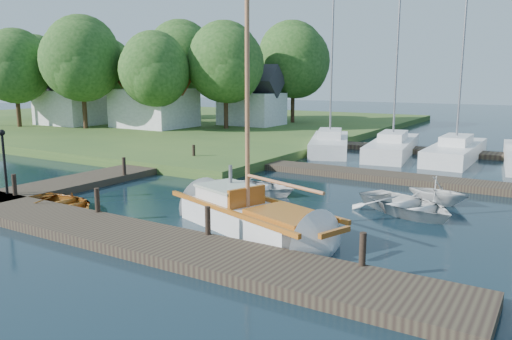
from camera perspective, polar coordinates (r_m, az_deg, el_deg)
The scene contains 31 objects.
ground at distance 19.04m, azimuth 0.00°, elevation -3.55°, with size 160.00×160.00×0.00m, color black.
near_dock at distance 14.43m, azimuth -12.72°, elevation -7.81°, with size 18.00×2.20×0.30m, color #2E231D.
left_dock at distance 25.43m, azimuth -13.09°, elevation 0.09°, with size 2.20×18.00×0.30m, color #2E231D.
far_dock at distance 23.93m, azimuth 12.34°, elevation -0.52°, with size 14.00×1.60×0.30m, color #2E231D.
shore at distance 53.50m, azimuth -13.34°, elevation 5.52°, with size 50.00×40.00×0.50m, color #345524.
mooring_post_0 at distance 20.64m, azimuth -25.89°, elevation -1.53°, with size 0.16×0.16×0.80m, color black.
mooring_post_1 at distance 17.07m, azimuth -17.69°, elevation -3.29°, with size 0.16×0.16×0.80m, color black.
mooring_post_2 at distance 14.05m, azimuth -5.53°, elevation -5.76°, with size 0.16×0.16×0.80m, color black.
mooring_post_3 at distance 12.00m, azimuth 12.09°, elevation -8.82°, with size 0.16×0.16×0.80m, color black.
mooring_post_4 at distance 23.26m, azimuth -14.84°, elevation 0.44°, with size 0.16×0.16×0.80m, color black.
mooring_post_5 at distance 26.89m, azimuth -7.13°, elevation 2.03°, with size 0.16×0.16×0.80m, color black.
lamp_post at distance 20.87m, azimuth -26.89°, elevation 1.78°, with size 0.24×0.24×2.44m.
sailboat at distance 15.33m, azimuth -0.11°, elevation -5.70°, with size 7.40×4.21×9.83m.
dinghy at distance 19.04m, azimuth -21.37°, elevation -3.23°, with size 2.35×3.29×0.68m, color #944B17.
tender_a at distance 20.06m, azimuth -0.62°, elevation -1.71°, with size 2.62×3.67×0.76m, color silver.
tender_c at distance 18.03m, azimuth 16.83°, elevation -3.51°, with size 2.74×3.84×0.80m, color silver.
tender_d at distance 19.62m, azimuth 20.10°, elevation -2.06°, with size 1.88×2.18×1.15m, color silver.
marina_boat_0 at distance 32.12m, azimuth 8.42°, elevation 3.12°, with size 4.84×8.02×9.72m.
marina_boat_1 at distance 31.46m, azimuth 15.35°, elevation 2.72°, with size 3.40×8.77×11.13m.
marina_boat_2 at distance 30.64m, azimuth 21.86°, elevation 2.14°, with size 2.25×8.11×10.96m.
house_a at distance 43.48m, azimuth -11.56°, elevation 8.10°, with size 6.30×5.00×6.29m.
house_b at distance 48.03m, azimuth -20.26°, elevation 7.65°, with size 5.77×4.50×5.79m.
house_c at distance 44.59m, azimuth -0.48°, elevation 7.87°, with size 5.25×4.00×5.28m.
tree_0 at distance 47.33m, azimuth -25.81°, elevation 10.57°, with size 6.12×6.07×8.28m.
tree_1 at distance 43.68m, azimuth -19.26°, elevation 11.85°, with size 6.70×6.70×9.20m.
tree_2 at distance 40.66m, azimuth -11.49°, elevation 11.18°, with size 5.83×5.75×7.82m.
tree_3 at distance 41.27m, azimuth -3.47°, elevation 12.13°, with size 6.41×6.38×8.74m.
tree_4 at distance 49.33m, azimuth -8.54°, elevation 12.41°, with size 7.01×7.01×9.66m.
tree_5 at distance 53.43m, azimuth -16.63°, elevation 10.92°, with size 6.00×5.94×8.10m.
tree_6 at distance 55.66m, azimuth -23.97°, elevation 10.66°, with size 6.24×6.20×8.46m.
tree_7 at distance 47.09m, azimuth 4.31°, elevation 12.39°, with size 6.83×6.83×9.38m.
Camera 1 is at (9.69, -15.72, 4.62)m, focal length 35.00 mm.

